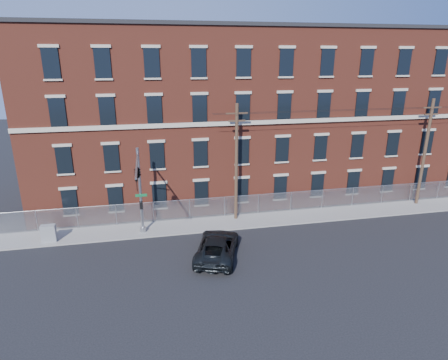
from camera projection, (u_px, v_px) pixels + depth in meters
ground at (227, 252)px, 27.78m from camera, size 140.00×140.00×0.00m
sidewalk at (343, 212)px, 34.68m from camera, size 65.00×3.00×0.12m
mill_building at (310, 111)px, 40.47m from camera, size 55.30×14.32×16.30m
chain_link_fence at (338, 197)px, 35.58m from camera, size 59.06×0.06×1.85m
traffic_signal_mast at (138, 179)px, 26.99m from camera, size 0.90×6.75×7.00m
utility_pole_near at (236, 161)px, 31.70m from camera, size 1.80×0.28×10.00m
utility_pole_mid at (425, 151)px, 35.10m from camera, size 1.80×0.28×10.00m
overhead_wires at (432, 110)px, 33.92m from camera, size 40.00×0.62×0.62m
pickup_truck at (217, 246)px, 26.98m from camera, size 4.38×6.35×1.61m
utility_cabinet at (49, 233)px, 28.97m from camera, size 1.09×0.56×1.34m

